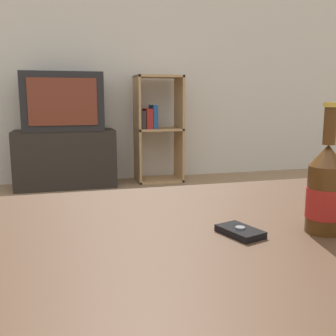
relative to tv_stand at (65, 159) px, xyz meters
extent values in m
cube|color=beige|center=(0.16, 0.26, 1.05)|extent=(8.00, 0.05, 2.60)
cube|color=#422B1C|center=(0.16, -2.77, 0.23)|extent=(1.37, 0.84, 0.04)
cylinder|color=#382417|center=(0.78, -2.41, -0.02)|extent=(0.07, 0.07, 0.46)
cube|color=#28231E|center=(0.00, 0.00, 0.00)|extent=(0.86, 0.36, 0.50)
cube|color=black|center=(0.00, 0.00, 0.50)|extent=(0.67, 0.38, 0.49)
cube|color=maroon|center=(0.00, -0.19, 0.50)|extent=(0.55, 0.01, 0.38)
cube|color=tan|center=(0.66, 0.04, 0.24)|extent=(0.02, 0.30, 0.99)
cube|color=tan|center=(1.06, 0.04, 0.24)|extent=(0.02, 0.30, 0.99)
cube|color=tan|center=(0.86, 0.04, -0.24)|extent=(0.43, 0.30, 0.02)
cube|color=tan|center=(0.86, 0.04, 0.24)|extent=(0.43, 0.30, 0.02)
cube|color=tan|center=(0.86, 0.04, 0.72)|extent=(0.43, 0.30, 0.02)
cube|color=#2D2828|center=(0.70, 0.04, 0.33)|extent=(0.05, 0.21, 0.16)
cube|color=maroon|center=(0.76, 0.04, 0.34)|extent=(0.06, 0.21, 0.18)
cube|color=navy|center=(0.81, 0.04, 0.36)|extent=(0.04, 0.21, 0.22)
cylinder|color=#47280F|center=(0.51, -2.86, 0.32)|extent=(0.07, 0.07, 0.14)
cylinder|color=maroon|center=(0.51, -2.86, 0.31)|extent=(0.08, 0.08, 0.06)
cone|color=#47280F|center=(0.51, -2.86, 0.41)|extent=(0.07, 0.07, 0.04)
cylinder|color=#47280F|center=(0.51, -2.86, 0.47)|extent=(0.03, 0.03, 0.08)
cylinder|color=#B79333|center=(0.51, -2.86, 0.52)|extent=(0.03, 0.03, 0.01)
cube|color=black|center=(0.33, -2.83, 0.25)|extent=(0.09, 0.11, 0.01)
cylinder|color=slate|center=(0.33, -2.83, 0.26)|extent=(0.02, 0.02, 0.00)
camera|label=1|loc=(-0.02, -3.55, 0.53)|focal=42.00mm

